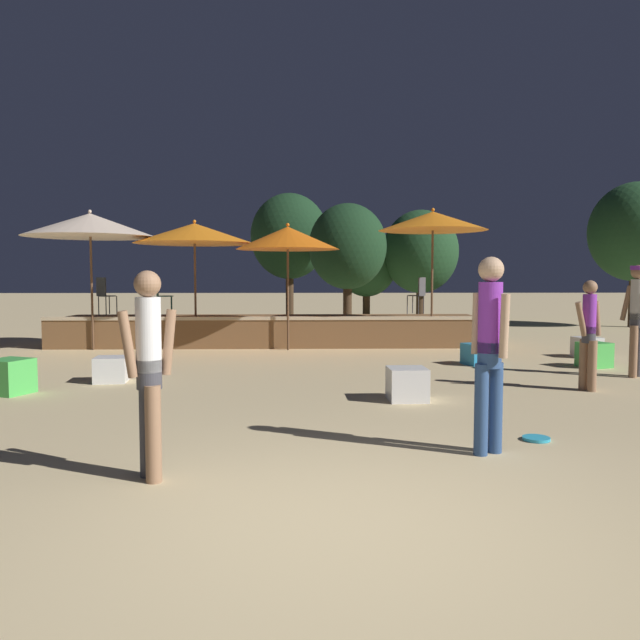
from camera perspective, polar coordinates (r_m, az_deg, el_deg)
The scene contains 25 objects.
ground_plane at distance 4.38m, azimuth 2.29°, elevation -18.40°, with size 120.00×120.00×0.00m, color #D1B784.
wooden_deck at distance 15.51m, azimuth -4.49°, elevation -0.95°, with size 10.34×2.28×0.75m.
patio_umbrella_0 at distance 14.15m, azimuth -2.97°, elevation 7.48°, with size 2.34×2.34×2.87m.
patio_umbrella_1 at distance 14.89m, azimuth -11.40°, elevation 7.76°, with size 2.81×2.81×2.98m.
patio_umbrella_2 at distance 14.71m, azimuth 10.28°, elevation 8.88°, with size 2.50×2.50×3.24m.
patio_umbrella_3 at distance 15.09m, azimuth -20.28°, elevation 8.14°, with size 2.94×2.94×3.17m.
cube_seat_0 at distance 9.94m, azimuth -26.51°, elevation -4.64°, with size 0.67×0.67×0.50m.
cube_seat_1 at distance 10.43m, azimuth -18.54°, elevation -4.30°, with size 0.54×0.54×0.40m.
cube_seat_2 at distance 12.56m, azimuth 23.78°, elevation -2.93°, with size 0.62×0.62×0.46m.
cube_seat_3 at distance 14.06m, azimuth 23.23°, elevation -2.29°, with size 0.55×0.55×0.42m.
cube_seat_4 at distance 12.19m, azimuth 14.13°, elevation -3.04°, with size 0.57×0.57×0.40m.
cube_seat_5 at distance 8.52m, azimuth 7.98°, elevation -5.82°, with size 0.53×0.53×0.44m.
person_0 at distance 9.89m, azimuth 23.36°, elevation -1.05°, with size 0.49×0.28×1.61m.
person_1 at distance 11.55m, azimuth 27.01°, elevation 0.62°, with size 0.43×0.50×1.86m.
person_2 at distance 5.27m, azimuth -15.36°, elevation -4.17°, with size 0.46×0.31×1.72m.
person_3 at distance 6.02m, azimuth 15.25°, elevation -2.20°, with size 0.29×0.44×1.85m.
bistro_chair_0 at distance 15.47m, azimuth -14.33°, elevation 2.48°, with size 0.41×0.41×0.90m.
bistro_chair_1 at distance 15.90m, azimuth -19.13°, elevation 2.42°, with size 0.48×0.48×0.90m.
bistro_chair_2 at distance 15.60m, azimuth 9.04°, elevation 2.56°, with size 0.48×0.48×0.90m.
frisbee_disc at distance 6.83m, azimuth 19.16°, elevation -10.20°, with size 0.28×0.28×0.03m.
background_tree_0 at distance 23.43m, azimuth 9.17°, elevation 6.18°, with size 2.78×2.78×4.12m.
background_tree_1 at distance 22.47m, azimuth -2.81°, elevation 7.62°, with size 2.77×2.77×4.63m.
background_tree_2 at distance 23.87m, azimuth 4.28°, elevation 5.20°, with size 2.33×2.33×3.47m.
background_tree_3 at distance 19.94m, azimuth 2.54°, elevation 6.70°, with size 2.48×2.48×3.99m.
background_tree_4 at distance 23.10m, azimuth 26.88°, elevation 7.19°, with size 2.95×2.95×4.76m.
Camera 1 is at (-0.26, -4.04, 1.67)m, focal length 35.00 mm.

